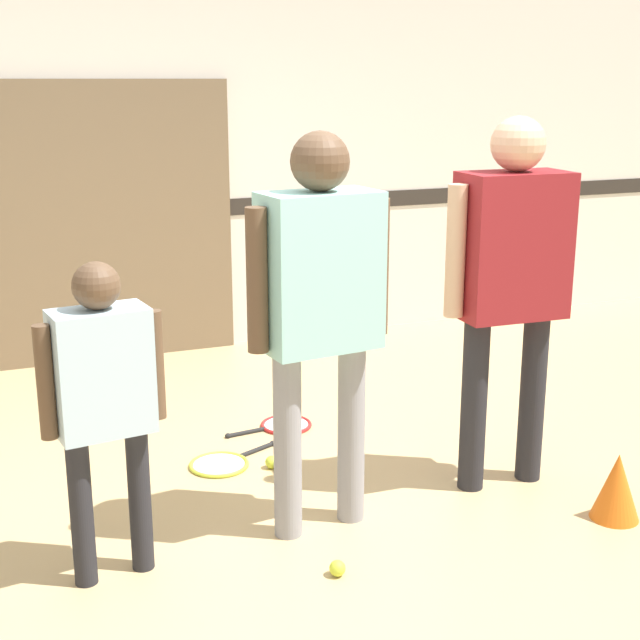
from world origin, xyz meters
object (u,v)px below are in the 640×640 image
(person_instructor, at_px, (320,293))
(racket_second_spare, at_px, (283,425))
(person_student_left, at_px, (103,388))
(person_student_right, at_px, (511,265))
(tennis_ball_by_spare_racket, at_px, (272,462))
(tennis_ball_near_instructor, at_px, (337,568))
(racket_spare_on_floor, at_px, (222,463))
(training_cone, at_px, (617,486))

(person_instructor, height_order, racket_second_spare, person_instructor)
(person_student_left, bearing_deg, person_student_right, -2.97)
(person_student_left, distance_m, person_student_right, 1.92)
(person_student_left, distance_m, tennis_ball_by_spare_racket, 1.38)
(person_student_right, bearing_deg, tennis_ball_near_instructor, 27.00)
(person_instructor, relative_size, racket_second_spare, 3.22)
(person_student_right, relative_size, tennis_ball_by_spare_racket, 26.70)
(racket_second_spare, relative_size, tennis_ball_near_instructor, 8.10)
(tennis_ball_near_instructor, bearing_deg, person_student_left, 157.78)
(racket_spare_on_floor, bearing_deg, training_cone, -62.85)
(racket_second_spare, bearing_deg, racket_spare_on_floor, 32.46)
(person_student_right, height_order, racket_second_spare, person_student_right)
(person_instructor, xyz_separation_m, person_student_left, (-0.91, -0.07, -0.28))
(tennis_ball_by_spare_racket, height_order, training_cone, training_cone)
(person_instructor, xyz_separation_m, training_cone, (1.26, -0.43, -0.91))
(racket_second_spare, height_order, training_cone, training_cone)
(person_student_left, relative_size, tennis_ball_near_instructor, 19.36)
(tennis_ball_near_instructor, xyz_separation_m, tennis_ball_by_spare_racket, (0.08, 1.06, 0.00))
(person_instructor, bearing_deg, person_student_right, -1.79)
(person_instructor, xyz_separation_m, racket_spare_on_floor, (-0.23, 0.78, -1.06))
(person_student_left, xyz_separation_m, person_student_right, (1.89, 0.16, 0.30))
(person_student_left, distance_m, training_cone, 2.29)
(tennis_ball_by_spare_racket, bearing_deg, person_student_left, -141.32)
(person_student_right, distance_m, tennis_ball_near_instructor, 1.58)
(person_student_left, bearing_deg, racket_spare_on_floor, 43.80)
(person_student_left, height_order, racket_spare_on_floor, person_student_left)
(person_student_right, relative_size, racket_spare_on_floor, 3.14)
(racket_spare_on_floor, relative_size, racket_second_spare, 1.05)
(person_student_left, relative_size, racket_second_spare, 2.39)
(racket_spare_on_floor, relative_size, training_cone, 1.80)
(racket_spare_on_floor, relative_size, tennis_ball_by_spare_racket, 8.50)
(person_student_right, relative_size, tennis_ball_near_instructor, 26.70)
(training_cone, bearing_deg, racket_spare_on_floor, 141.05)
(racket_spare_on_floor, distance_m, training_cone, 1.93)
(training_cone, bearing_deg, tennis_ball_near_instructor, 179.30)
(person_student_left, bearing_deg, racket_second_spare, 39.28)
(racket_second_spare, xyz_separation_m, tennis_ball_by_spare_racket, (-0.24, -0.50, 0.02))
(tennis_ball_by_spare_racket, xyz_separation_m, training_cone, (1.27, -1.08, 0.12))
(racket_second_spare, height_order, tennis_ball_by_spare_racket, tennis_ball_by_spare_racket)
(person_student_left, relative_size, tennis_ball_by_spare_racket, 19.36)
(person_student_left, xyz_separation_m, tennis_ball_near_instructor, (0.82, -0.34, -0.76))
(person_student_left, relative_size, racket_spare_on_floor, 2.28)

